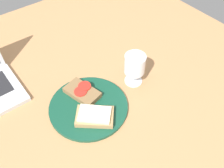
# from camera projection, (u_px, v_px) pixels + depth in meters

# --- Properties ---
(wooden_table) EXTENTS (1.40, 1.40, 0.03)m
(wooden_table) POSITION_uv_depth(u_px,v_px,m) (101.00, 101.00, 0.86)
(wooden_table) COLOR #B27F51
(wooden_table) RESTS_ON ground
(plate) EXTENTS (0.26, 0.26, 0.01)m
(plate) POSITION_uv_depth(u_px,v_px,m) (89.00, 107.00, 0.82)
(plate) COLOR #144733
(plate) RESTS_ON wooden_table
(sandwich_with_cheese) EXTENTS (0.14, 0.13, 0.03)m
(sandwich_with_cheese) POSITION_uv_depth(u_px,v_px,m) (95.00, 116.00, 0.77)
(sandwich_with_cheese) COLOR #A88456
(sandwich_with_cheese) RESTS_ON plate
(sandwich_with_tomato) EXTENTS (0.09, 0.13, 0.02)m
(sandwich_with_tomato) POSITION_uv_depth(u_px,v_px,m) (82.00, 92.00, 0.84)
(sandwich_with_tomato) COLOR brown
(sandwich_with_tomato) RESTS_ON plate
(wine_glass) EXTENTS (0.07, 0.07, 0.12)m
(wine_glass) POSITION_uv_depth(u_px,v_px,m) (135.00, 65.00, 0.84)
(wine_glass) COLOR white
(wine_glass) RESTS_ON wooden_table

